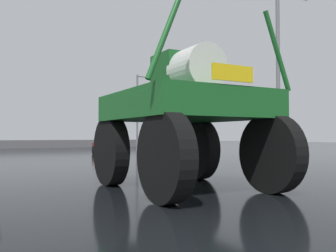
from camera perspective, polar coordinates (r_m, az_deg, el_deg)
ground_plane at (r=20.59m, az=-15.32°, el=-5.41°), size 120.00×120.00×0.00m
oversize_sprayer at (r=9.71m, az=2.70°, el=1.53°), size 4.01×5.40×4.46m
sedan_ahead at (r=27.21m, az=-9.20°, el=-2.97°), size 2.03×4.18×1.52m
traffic_signal_near_right at (r=16.35m, az=1.71°, el=2.46°), size 0.24×0.54×3.50m
streetlight_near_right at (r=18.15m, az=17.23°, el=9.04°), size 2.09×0.24×8.49m
streetlight_far_right at (r=33.89m, az=-4.52°, el=2.89°), size 2.25×0.24×7.07m
roadside_barrier at (r=43.85m, az=-21.08°, el=-2.67°), size 27.63×0.24×0.90m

